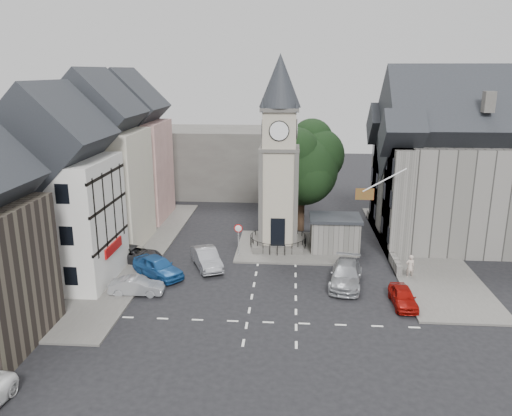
# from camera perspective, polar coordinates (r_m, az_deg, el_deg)

# --- Properties ---
(ground) EXTENTS (120.00, 120.00, 0.00)m
(ground) POSITION_cam_1_polar(r_m,az_deg,el_deg) (36.32, 2.16, -8.83)
(ground) COLOR black
(ground) RESTS_ON ground
(pavement_west) EXTENTS (6.00, 30.00, 0.14)m
(pavement_west) POSITION_cam_1_polar(r_m,az_deg,el_deg) (43.96, -14.11, -4.79)
(pavement_west) COLOR #595651
(pavement_west) RESTS_ON ground
(pavement_east) EXTENTS (6.00, 26.00, 0.14)m
(pavement_east) POSITION_cam_1_polar(r_m,az_deg,el_deg) (45.05, 18.03, -4.60)
(pavement_east) COLOR #595651
(pavement_east) RESTS_ON ground
(central_island) EXTENTS (10.00, 8.00, 0.16)m
(central_island) POSITION_cam_1_polar(r_m,az_deg,el_deg) (43.69, 4.52, -4.46)
(central_island) COLOR #595651
(central_island) RESTS_ON ground
(road_markings) EXTENTS (20.00, 8.00, 0.01)m
(road_markings) POSITION_cam_1_polar(r_m,az_deg,el_deg) (31.39, 1.79, -12.94)
(road_markings) COLOR silver
(road_markings) RESTS_ON ground
(clock_tower) EXTENTS (4.86, 4.86, 16.25)m
(clock_tower) POSITION_cam_1_polar(r_m,az_deg,el_deg) (41.66, 2.67, 6.03)
(clock_tower) COLOR #4C4944
(clock_tower) RESTS_ON ground
(stone_shelter) EXTENTS (4.30, 3.30, 3.08)m
(stone_shelter) POSITION_cam_1_polar(r_m,az_deg,el_deg) (42.90, 8.97, -2.91)
(stone_shelter) COLOR #5F5D57
(stone_shelter) RESTS_ON ground
(town_tree) EXTENTS (7.20, 7.20, 10.80)m
(town_tree) POSITION_cam_1_polar(r_m,az_deg,el_deg) (46.78, 5.29, 5.60)
(town_tree) COLOR black
(town_tree) RESTS_ON ground
(warning_sign_post) EXTENTS (0.70, 0.19, 2.85)m
(warning_sign_post) POSITION_cam_1_polar(r_m,az_deg,el_deg) (40.85, -2.03, -2.96)
(warning_sign_post) COLOR black
(warning_sign_post) RESTS_ON ground
(terrace_pink) EXTENTS (8.10, 7.60, 12.80)m
(terrace_pink) POSITION_cam_1_polar(r_m,az_deg,el_deg) (52.47, -14.36, 5.82)
(terrace_pink) COLOR tan
(terrace_pink) RESTS_ON ground
(terrace_cream) EXTENTS (8.10, 7.60, 12.80)m
(terrace_cream) POSITION_cam_1_polar(r_m,az_deg,el_deg) (45.08, -17.51, 4.07)
(terrace_cream) COLOR beige
(terrace_cream) RESTS_ON ground
(terrace_tudor) EXTENTS (8.10, 7.60, 12.00)m
(terrace_tudor) POSITION_cam_1_polar(r_m,az_deg,el_deg) (38.01, -21.78, 1.04)
(terrace_tudor) COLOR silver
(terrace_tudor) RESTS_ON ground
(backdrop_west) EXTENTS (20.00, 10.00, 8.00)m
(backdrop_west) POSITION_cam_1_polar(r_m,az_deg,el_deg) (63.42, -7.82, 5.39)
(backdrop_west) COLOR #4C4944
(backdrop_west) RESTS_ON ground
(east_building) EXTENTS (14.40, 11.40, 12.60)m
(east_building) POSITION_cam_1_polar(r_m,az_deg,el_deg) (47.23, 22.06, 3.75)
(east_building) COLOR #5F5D57
(east_building) RESTS_ON ground
(east_boundary_wall) EXTENTS (0.40, 16.00, 0.90)m
(east_boundary_wall) POSITION_cam_1_polar(r_m,az_deg,el_deg) (46.19, 14.13, -3.30)
(east_boundary_wall) COLOR #5F5D57
(east_boundary_wall) RESTS_ON ground
(flagpole) EXTENTS (3.68, 0.10, 2.74)m
(flagpole) POSITION_cam_1_polar(r_m,az_deg,el_deg) (38.56, 14.47, 3.10)
(flagpole) COLOR white
(flagpole) RESTS_ON ground
(car_west_blue) EXTENTS (4.75, 4.36, 1.57)m
(car_west_blue) POSITION_cam_1_polar(r_m,az_deg,el_deg) (38.16, -11.15, -6.61)
(car_west_blue) COLOR #1A4F94
(car_west_blue) RESTS_ON ground
(car_west_silver) EXTENTS (3.76, 1.45, 1.22)m
(car_west_silver) POSITION_cam_1_polar(r_m,az_deg,el_deg) (35.65, -13.49, -8.68)
(car_west_silver) COLOR #A4A7AC
(car_west_silver) RESTS_ON ground
(car_west_grey) EXTENTS (4.99, 3.18, 1.28)m
(car_west_grey) POSITION_cam_1_polar(r_m,az_deg,el_deg) (41.50, -13.77, -5.15)
(car_west_grey) COLOR #2F2F32
(car_west_grey) RESTS_ON ground
(car_island_silver) EXTENTS (3.34, 4.88, 1.52)m
(car_island_silver) POSITION_cam_1_polar(r_m,az_deg,el_deg) (39.35, -5.69, -5.73)
(car_island_silver) COLOR #9C9DA4
(car_island_silver) RESTS_ON ground
(car_island_east) EXTENTS (3.00, 5.60, 1.55)m
(car_island_east) POSITION_cam_1_polar(r_m,az_deg,el_deg) (36.68, 10.25, -7.51)
(car_island_east) COLOR #999BA0
(car_island_east) RESTS_ON ground
(car_east_red) EXTENTS (1.56, 3.65, 1.23)m
(car_east_red) POSITION_cam_1_polar(r_m,az_deg,el_deg) (34.54, 16.46, -9.71)
(car_east_red) COLOR #9A0D08
(car_east_red) RESTS_ON ground
(pedestrian) EXTENTS (0.73, 0.54, 1.84)m
(pedestrian) POSITION_cam_1_polar(r_m,az_deg,el_deg) (38.81, 17.20, -6.43)
(pedestrian) COLOR #C2AFA1
(pedestrian) RESTS_ON ground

